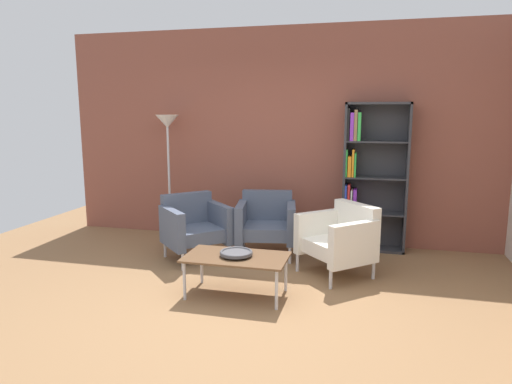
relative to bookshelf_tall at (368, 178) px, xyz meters
name	(u,v)px	position (x,y,z in m)	size (l,w,h in m)	color
ground_plane	(238,310)	(-1.09, -2.25, -0.94)	(8.32, 8.32, 0.00)	olive
brick_back_panel	(288,136)	(-1.09, 0.21, 0.51)	(6.40, 0.12, 2.90)	brown
bookshelf_tall	(368,178)	(0.00, 0.00, 0.00)	(0.80, 0.30, 1.90)	#333338
coffee_table_low	(236,259)	(-1.21, -1.91, -0.57)	(1.00, 0.56, 0.40)	brown
decorative_bowl	(236,253)	(-1.21, -1.91, -0.51)	(0.32, 0.32, 0.05)	#4C4C51
armchair_corner_red	(266,222)	(-1.22, -0.55, -0.53)	(0.82, 0.77, 0.78)	#4C566B
armchair_spare_guest	(340,238)	(-0.27, -1.06, -0.53)	(0.95, 0.95, 0.78)	white
armchair_by_bookshelf	(194,225)	(-2.04, -0.92, -0.53)	(0.95, 0.95, 0.78)	#4C566B
floor_lamp_torchiere	(168,136)	(-2.72, -0.14, 0.51)	(0.32, 0.32, 1.74)	silver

